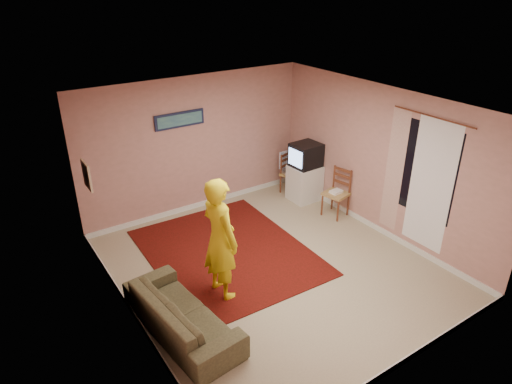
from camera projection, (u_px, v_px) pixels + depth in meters
ground at (272, 267)px, 7.24m from camera, size 5.00×5.00×0.00m
wall_back at (196, 145)px, 8.55m from camera, size 4.50×0.02×2.60m
wall_front at (412, 280)px, 4.81m from camera, size 4.50×0.02×2.60m
wall_left at (124, 239)px, 5.55m from camera, size 0.02×5.00×2.60m
wall_right at (380, 162)px, 7.81m from camera, size 0.02×5.00×2.60m
ceiling at (275, 107)px, 6.11m from camera, size 4.50×5.00×0.02m
baseboard_back at (200, 204)px, 9.08m from camera, size 4.50×0.02×0.10m
baseboard_front at (396, 366)px, 5.36m from camera, size 4.50×0.02×0.10m
baseboard_left at (137, 318)px, 6.10m from camera, size 0.02×5.00×0.10m
baseboard_right at (372, 225)px, 8.34m from camera, size 0.02×5.00×0.10m
window at (425, 171)px, 7.06m from camera, size 0.01×1.10×1.50m
curtain_sheer at (431, 186)px, 7.03m from camera, size 0.01×0.75×2.10m
curtain_floral at (394, 171)px, 7.55m from camera, size 0.01×0.35×2.10m
curtain_rod at (433, 117)px, 6.66m from camera, size 0.02×1.40×0.02m
picture_back at (180, 120)px, 8.13m from camera, size 0.95×0.04×0.28m
picture_left at (87, 175)px, 6.65m from camera, size 0.04×0.38×0.42m
area_rug at (227, 252)px, 7.62m from camera, size 2.53×3.12×0.02m
tv_cabinet at (304, 183)px, 9.26m from camera, size 0.58×0.52×0.73m
crt_tv at (306, 155)px, 8.99m from camera, size 0.57×0.51×0.47m
chair_a at (292, 169)px, 9.50m from camera, size 0.48×0.47×0.46m
dvd_player at (292, 172)px, 9.52m from camera, size 0.39×0.30×0.06m
blue_throw at (287, 159)px, 9.56m from camera, size 0.35×0.04×0.37m
chair_b at (336, 188)px, 8.55m from camera, size 0.49×0.50×0.51m
game_console at (336, 192)px, 8.58m from camera, size 0.24×0.18×0.05m
sofa at (182, 314)px, 5.84m from camera, size 0.93×1.95×0.55m
person at (220, 239)px, 6.28m from camera, size 0.49×0.70×1.82m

